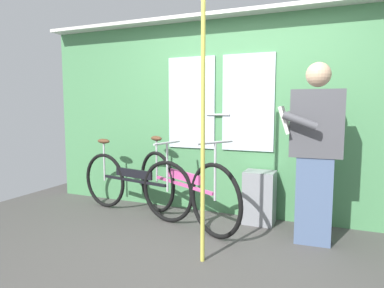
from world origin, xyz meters
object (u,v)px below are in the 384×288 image
(trash_bin_by_wall, at_px, (259,197))
(handrail_pole, at_px, (203,124))
(bicycle_leaning_behind, at_px, (182,188))
(passenger_reading_newspaper, at_px, (314,150))
(bicycle_near_door, at_px, (133,183))

(trash_bin_by_wall, distance_m, handrail_pole, 1.43)
(bicycle_leaning_behind, bearing_deg, trash_bin_by_wall, 52.13)
(passenger_reading_newspaper, bearing_deg, trash_bin_by_wall, -35.44)
(bicycle_near_door, distance_m, trash_bin_by_wall, 1.49)
(passenger_reading_newspaper, xyz_separation_m, trash_bin_by_wall, (-0.57, 0.36, -0.60))
(bicycle_leaning_behind, distance_m, passenger_reading_newspaper, 1.45)
(passenger_reading_newspaper, height_order, handrail_pole, handrail_pole)
(bicycle_near_door, distance_m, passenger_reading_newspaper, 2.10)
(bicycle_near_door, relative_size, trash_bin_by_wall, 2.91)
(bicycle_near_door, relative_size, passenger_reading_newspaper, 1.00)
(trash_bin_by_wall, height_order, handrail_pole, handrail_pole)
(handrail_pole, bearing_deg, bicycle_near_door, 144.78)
(passenger_reading_newspaper, relative_size, handrail_pole, 0.74)
(bicycle_near_door, relative_size, bicycle_leaning_behind, 1.05)
(handrail_pole, bearing_deg, bicycle_leaning_behind, 124.59)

